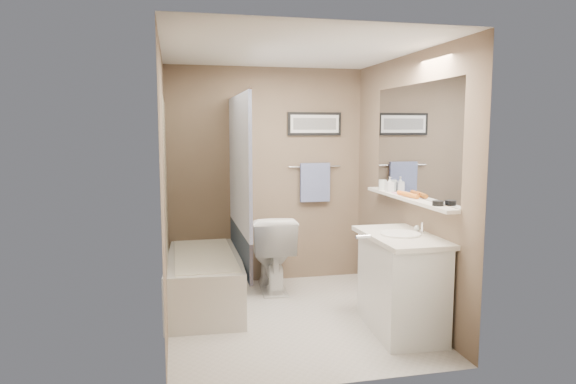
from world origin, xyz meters
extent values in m
plane|color=#BDB7AF|center=(0.00, 0.00, 0.00)|extent=(2.50, 2.50, 0.00)
cube|color=silver|center=(0.00, 0.00, 2.38)|extent=(2.20, 2.50, 0.04)
cube|color=brown|center=(0.00, 1.23, 1.20)|extent=(2.20, 0.04, 2.40)
cube|color=brown|center=(0.00, -1.23, 1.20)|extent=(2.20, 0.04, 2.40)
cube|color=brown|center=(-1.08, 0.00, 1.20)|extent=(0.04, 2.50, 2.40)
cube|color=brown|center=(1.08, 0.00, 1.20)|extent=(0.04, 2.50, 2.40)
cube|color=tan|center=(-1.09, 0.50, 1.00)|extent=(0.02, 1.55, 2.00)
cylinder|color=silver|center=(-0.40, 0.50, 2.05)|extent=(0.02, 1.55, 0.02)
cube|color=white|center=(-0.40, 0.50, 1.40)|extent=(0.03, 1.45, 1.28)
cube|color=#28354B|center=(-0.40, 0.50, 0.58)|extent=(0.03, 1.45, 0.36)
cube|color=silver|center=(1.09, -0.15, 1.62)|extent=(0.02, 1.60, 1.00)
cube|color=silver|center=(1.04, -0.15, 1.10)|extent=(0.12, 1.60, 0.03)
cylinder|color=silver|center=(0.55, 1.22, 1.30)|extent=(0.60, 0.02, 0.02)
cube|color=#8E9ECF|center=(0.55, 1.20, 1.12)|extent=(0.34, 0.05, 0.44)
cube|color=black|center=(0.55, 1.23, 1.78)|extent=(0.62, 0.02, 0.26)
cube|color=white|center=(0.55, 1.22, 1.78)|extent=(0.56, 0.00, 0.20)
cube|color=#595959|center=(0.55, 1.22, 1.78)|extent=(0.50, 0.00, 0.13)
cube|color=silver|center=(0.55, -1.24, 1.00)|extent=(0.80, 0.02, 2.00)
cylinder|color=silver|center=(0.22, -1.19, 1.00)|extent=(0.10, 0.02, 0.02)
cube|color=silver|center=(-0.75, 0.54, 0.25)|extent=(0.78, 1.54, 0.50)
cube|color=white|center=(-0.75, 0.54, 0.50)|extent=(0.56, 1.36, 0.02)
imported|color=white|center=(-0.01, 0.91, 0.41)|extent=(0.51, 0.83, 0.82)
cube|color=silver|center=(0.85, -0.47, 0.40)|extent=(0.56, 0.93, 0.80)
cube|color=beige|center=(0.84, -0.47, 0.82)|extent=(0.54, 0.96, 0.04)
cylinder|color=white|center=(0.83, -0.47, 0.85)|extent=(0.34, 0.34, 0.01)
cylinder|color=silver|center=(1.03, -0.47, 0.89)|extent=(0.02, 0.02, 0.10)
sphere|color=silver|center=(1.03, -0.37, 0.87)|extent=(0.05, 0.05, 0.05)
cylinder|color=black|center=(1.04, -0.71, 1.14)|extent=(0.09, 0.09, 0.04)
cylinder|color=#C9661C|center=(1.04, -0.22, 1.14)|extent=(0.07, 0.22, 0.04)
cylinder|color=orange|center=(1.04, -0.11, 1.14)|extent=(0.07, 0.22, 0.04)
cube|color=pink|center=(1.04, 0.07, 1.12)|extent=(0.04, 0.16, 0.01)
cylinder|color=silver|center=(1.04, 0.40, 1.17)|extent=(0.08, 0.08, 0.10)
imported|color=#999999|center=(1.04, 0.23, 1.19)|extent=(0.07, 0.07, 0.15)
camera|label=1|loc=(-1.02, -4.40, 1.73)|focal=32.00mm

